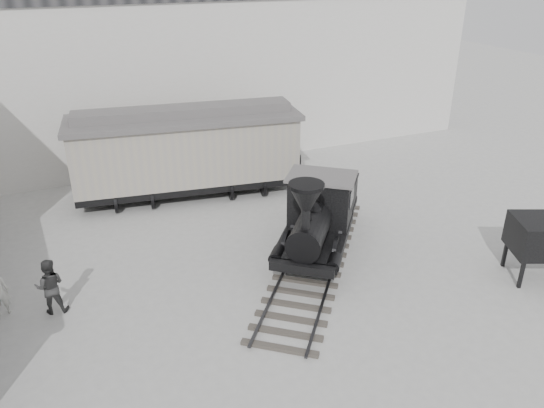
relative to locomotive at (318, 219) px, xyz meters
name	(u,v)px	position (x,y,z in m)	size (l,w,h in m)	color
ground	(306,322)	(-2.27, -3.60, -1.33)	(90.00, 90.00, 0.00)	#9E9E9B
north_wall	(171,54)	(-2.27, 11.38, 4.22)	(34.00, 2.51, 11.00)	silver
locomotive	(318,219)	(0.00, 0.00, 0.00)	(8.10, 9.37, 3.61)	#37302C
boxcar	(186,150)	(-2.94, 6.94, 0.81)	(10.32, 4.47, 4.09)	black
visitor_b	(50,286)	(-9.12, -0.01, -0.43)	(0.87, 0.68, 1.80)	#303030
coal_hopper	(543,240)	(5.99, -4.47, 0.07)	(2.46, 2.27, 2.15)	black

